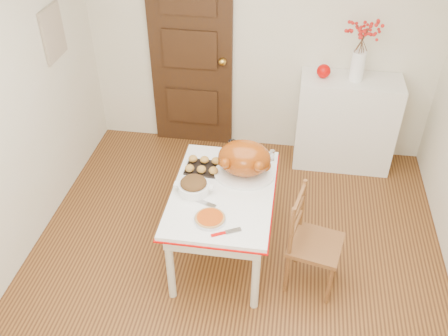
% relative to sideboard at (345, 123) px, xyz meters
% --- Properties ---
extents(floor, '(3.50, 4.00, 0.00)m').
position_rel_sideboard_xyz_m(floor, '(-0.91, -1.78, -0.48)').
color(floor, '#402311').
rests_on(floor, ground).
extents(wall_back, '(3.50, 0.00, 2.50)m').
position_rel_sideboard_xyz_m(wall_back, '(-0.91, 0.22, 0.77)').
color(wall_back, beige).
rests_on(wall_back, ground).
extents(door_back, '(0.85, 0.06, 2.06)m').
position_rel_sideboard_xyz_m(door_back, '(-1.61, 0.19, 0.55)').
color(door_back, '#341C0C').
rests_on(door_back, ground).
extents(photo_board, '(0.03, 0.35, 0.45)m').
position_rel_sideboard_xyz_m(photo_board, '(-2.64, -0.58, 1.02)').
color(photo_board, beige).
rests_on(photo_board, ground).
extents(sideboard, '(0.97, 0.43, 0.97)m').
position_rel_sideboard_xyz_m(sideboard, '(0.00, 0.00, 0.00)').
color(sideboard, white).
rests_on(sideboard, floor).
extents(kitchen_table, '(0.80, 1.17, 0.70)m').
position_rel_sideboard_xyz_m(kitchen_table, '(-1.02, -1.49, -0.14)').
color(kitchen_table, white).
rests_on(kitchen_table, floor).
extents(chair_oak, '(0.46, 0.46, 0.87)m').
position_rel_sideboard_xyz_m(chair_oak, '(-0.28, -1.68, -0.05)').
color(chair_oak, brown).
rests_on(chair_oak, floor).
extents(berry_vase, '(0.31, 0.31, 0.59)m').
position_rel_sideboard_xyz_m(berry_vase, '(0.02, 0.00, 0.78)').
color(berry_vase, white).
rests_on(berry_vase, sideboard).
extents(apple, '(0.13, 0.13, 0.13)m').
position_rel_sideboard_xyz_m(apple, '(-0.28, 0.00, 0.55)').
color(apple, '#BE0603').
rests_on(apple, sideboard).
extents(turkey_platter, '(0.59, 0.53, 0.31)m').
position_rel_sideboard_xyz_m(turkey_platter, '(-0.88, -1.28, 0.36)').
color(turkey_platter, '#9A4610').
rests_on(turkey_platter, kitchen_table).
extents(pumpkin_pie, '(0.29, 0.29, 0.05)m').
position_rel_sideboard_xyz_m(pumpkin_pie, '(-1.06, -1.84, 0.24)').
color(pumpkin_pie, '#B13E0A').
rests_on(pumpkin_pie, kitchen_table).
extents(stuffing_dish, '(0.37, 0.33, 0.12)m').
position_rel_sideboard_xyz_m(stuffing_dish, '(-1.24, -1.54, 0.27)').
color(stuffing_dish, brown).
rests_on(stuffing_dish, kitchen_table).
extents(rolls_tray, '(0.29, 0.23, 0.07)m').
position_rel_sideboard_xyz_m(rolls_tray, '(-1.22, -1.25, 0.25)').
color(rolls_tray, '#A5752C').
rests_on(rolls_tray, kitchen_table).
extents(pie_server, '(0.23, 0.16, 0.01)m').
position_rel_sideboard_xyz_m(pie_server, '(-0.92, -1.94, 0.22)').
color(pie_server, silver).
rests_on(pie_server, kitchen_table).
extents(carving_knife, '(0.27, 0.15, 0.01)m').
position_rel_sideboard_xyz_m(carving_knife, '(-1.17, -1.65, 0.22)').
color(carving_knife, silver).
rests_on(carving_knife, kitchen_table).
extents(drinking_glass, '(0.08, 0.08, 0.12)m').
position_rel_sideboard_xyz_m(drinking_glass, '(-1.02, -0.99, 0.27)').
color(drinking_glass, white).
rests_on(drinking_glass, kitchen_table).
extents(shaker_pair, '(0.10, 0.07, 0.10)m').
position_rel_sideboard_xyz_m(shaker_pair, '(-0.71, -1.04, 0.26)').
color(shaker_pair, white).
rests_on(shaker_pair, kitchen_table).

